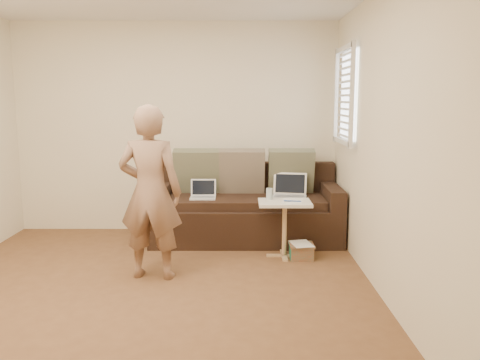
{
  "coord_description": "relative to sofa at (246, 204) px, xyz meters",
  "views": [
    {
      "loc": [
        0.81,
        -4.05,
        1.67
      ],
      "look_at": [
        0.8,
        1.4,
        0.78
      ],
      "focal_mm": 37.59,
      "sensor_mm": 36.0,
      "label": 1
    }
  ],
  "objects": [
    {
      "name": "floor",
      "position": [
        -0.87,
        -1.77,
        -0.42
      ],
      "size": [
        4.5,
        4.5,
        0.0
      ],
      "primitive_type": "plane",
      "color": "brown",
      "rests_on": "ground"
    },
    {
      "name": "wall_back",
      "position": [
        -0.87,
        0.48,
        0.87
      ],
      "size": [
        4.0,
        0.0,
        4.0
      ],
      "primitive_type": "plane",
      "rotation": [
        1.57,
        0.0,
        0.0
      ],
      "color": "beige",
      "rests_on": "ground"
    },
    {
      "name": "wall_front",
      "position": [
        -0.87,
        -4.03,
        0.87
      ],
      "size": [
        4.0,
        0.0,
        4.0
      ],
      "primitive_type": "plane",
      "rotation": [
        -1.57,
        0.0,
        0.0
      ],
      "color": "beige",
      "rests_on": "ground"
    },
    {
      "name": "wall_right",
      "position": [
        1.13,
        -1.77,
        0.87
      ],
      "size": [
        0.0,
        4.5,
        4.5
      ],
      "primitive_type": "plane",
      "rotation": [
        1.57,
        0.0,
        -1.57
      ],
      "color": "beige",
      "rests_on": "ground"
    },
    {
      "name": "window_blinds",
      "position": [
        1.08,
        -0.27,
        1.28
      ],
      "size": [
        0.12,
        0.88,
        1.08
      ],
      "primitive_type": null,
      "color": "white",
      "rests_on": "wall_right"
    },
    {
      "name": "sofa",
      "position": [
        0.0,
        0.0,
        0.0
      ],
      "size": [
        2.2,
        0.95,
        0.85
      ],
      "primitive_type": null,
      "color": "black",
      "rests_on": "ground"
    },
    {
      "name": "pillow_left",
      "position": [
        -0.6,
        0.22,
        0.37
      ],
      "size": [
        0.55,
        0.29,
        0.57
      ],
      "primitive_type": null,
      "rotation": [
        0.28,
        0.0,
        0.0
      ],
      "color": "#5C6148",
      "rests_on": "sofa"
    },
    {
      "name": "pillow_mid",
      "position": [
        -0.05,
        0.2,
        0.37
      ],
      "size": [
        0.55,
        0.27,
        0.57
      ],
      "primitive_type": null,
      "rotation": [
        0.24,
        0.0,
        0.0
      ],
      "color": "brown",
      "rests_on": "sofa"
    },
    {
      "name": "pillow_right",
      "position": [
        0.55,
        0.22,
        0.37
      ],
      "size": [
        0.55,
        0.28,
        0.57
      ],
      "primitive_type": null,
      "rotation": [
        0.26,
        0.0,
        0.0
      ],
      "color": "#5C6148",
      "rests_on": "sofa"
    },
    {
      "name": "laptop_silver",
      "position": [
        0.5,
        -0.07,
        0.1
      ],
      "size": [
        0.44,
        0.36,
        0.26
      ],
      "primitive_type": null,
      "rotation": [
        0.0,
        0.0,
        -0.2
      ],
      "color": "#B7BABC",
      "rests_on": "sofa"
    },
    {
      "name": "laptop_white",
      "position": [
        -0.5,
        -0.12,
        0.1
      ],
      "size": [
        0.3,
        0.22,
        0.21
      ],
      "primitive_type": null,
      "rotation": [
        0.0,
        0.0,
        0.01
      ],
      "color": "white",
      "rests_on": "sofa"
    },
    {
      "name": "person",
      "position": [
        -0.9,
        -1.28,
        0.39
      ],
      "size": [
        0.63,
        0.46,
        1.63
      ],
      "primitive_type": "imported",
      "rotation": [
        0.0,
        0.0,
        3.03
      ],
      "color": "brown",
      "rests_on": "ground"
    },
    {
      "name": "side_table",
      "position": [
        0.4,
        -0.67,
        -0.12
      ],
      "size": [
        0.55,
        0.38,
        0.6
      ],
      "primitive_type": null,
      "color": "silver",
      "rests_on": "ground"
    },
    {
      "name": "drinking_glass",
      "position": [
        0.24,
        -0.57,
        0.24
      ],
      "size": [
        0.07,
        0.07,
        0.12
      ],
      "primitive_type": null,
      "color": "silver",
      "rests_on": "side_table"
    },
    {
      "name": "scissors",
      "position": [
        0.48,
        -0.7,
        0.19
      ],
      "size": [
        0.2,
        0.16,
        0.02
      ],
      "primitive_type": null,
      "rotation": [
        0.0,
        0.0,
        -0.37
      ],
      "color": "silver",
      "rests_on": "side_table"
    },
    {
      "name": "paper_on_table",
      "position": [
        0.48,
        -0.65,
        0.18
      ],
      "size": [
        0.25,
        0.33,
        0.0
      ],
      "primitive_type": null,
      "rotation": [
        0.0,
        0.0,
        -0.14
      ],
      "color": "white",
      "rests_on": "side_table"
    },
    {
      "name": "striped_box",
      "position": [
        0.57,
        -0.73,
        -0.34
      ],
      "size": [
        0.26,
        0.26,
        0.16
      ],
      "primitive_type": null,
      "color": "red",
      "rests_on": "ground"
    }
  ]
}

